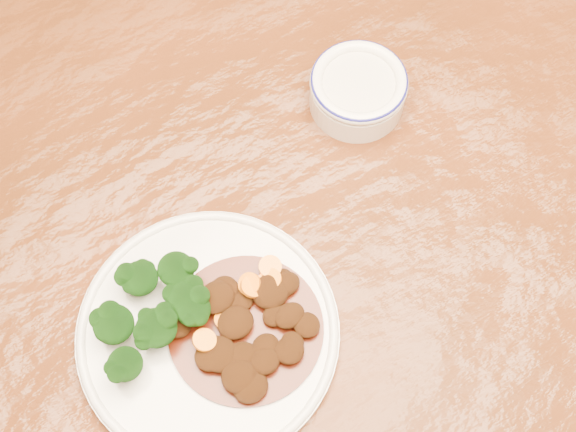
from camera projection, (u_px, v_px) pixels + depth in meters
ground at (328, 357)px, 1.56m from camera, size 4.00×4.00×0.00m
dining_table at (354, 213)px, 0.95m from camera, size 1.54×0.97×0.75m
dinner_plate at (208, 332)px, 0.80m from camera, size 0.26×0.26×0.02m
broccoli_florets at (154, 310)px, 0.78m from camera, size 0.12×0.10×0.04m
mince_stew at (248, 328)px, 0.79m from camera, size 0.16×0.16×0.03m
dip_bowl at (358, 89)px, 0.89m from camera, size 0.11×0.11×0.05m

